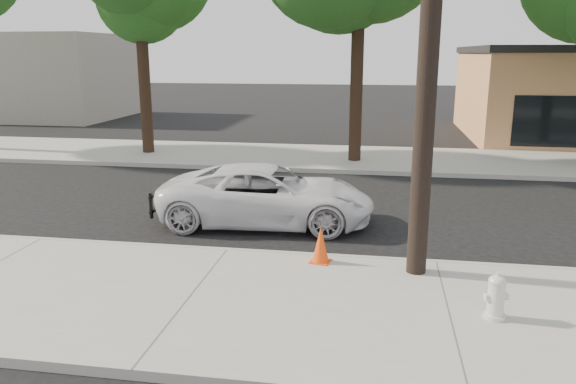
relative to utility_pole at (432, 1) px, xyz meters
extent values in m
plane|color=black|center=(-3.60, 2.70, -4.70)|extent=(120.00, 120.00, 0.00)
cube|color=gray|center=(-3.60, -1.60, -4.62)|extent=(90.00, 4.40, 0.15)
cube|color=gray|center=(-3.60, 11.20, -4.62)|extent=(90.00, 5.00, 0.15)
cube|color=#9E9B93|center=(-3.60, 0.60, -4.62)|extent=(90.00, 0.12, 0.16)
cube|color=gray|center=(-23.60, 22.70, -2.20)|extent=(14.00, 8.00, 5.00)
cylinder|color=black|center=(0.00, 0.00, -0.05)|extent=(0.34, 0.34, 9.00)
cylinder|color=black|center=(-9.60, 10.90, -2.42)|extent=(0.44, 0.44, 4.25)
cylinder|color=black|center=(-1.60, 10.50, -2.17)|extent=(0.44, 0.44, 4.75)
imported|color=silver|center=(-3.25, 2.87, -4.01)|extent=(5.08, 2.58, 1.37)
cylinder|color=silver|center=(1.03, -1.63, -4.52)|extent=(0.32, 0.32, 0.06)
cylinder|color=silver|center=(1.03, -1.63, -4.27)|extent=(0.24, 0.24, 0.55)
ellipsoid|color=silver|center=(1.03, -1.63, -3.98)|extent=(0.26, 0.26, 0.18)
cylinder|color=silver|center=(1.03, -1.63, -4.22)|extent=(0.36, 0.19, 0.11)
cylinder|color=silver|center=(1.03, -1.63, -4.22)|extent=(0.18, 0.21, 0.14)
cube|color=#F0480C|center=(-1.72, 0.20, -4.54)|extent=(0.42, 0.42, 0.02)
cone|color=#F0480C|center=(-1.72, 0.20, -4.21)|extent=(0.37, 0.37, 0.68)
camera|label=1|loc=(-0.72, -9.52, -0.79)|focal=35.00mm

